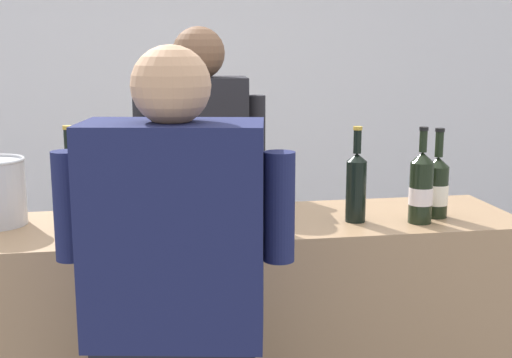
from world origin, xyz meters
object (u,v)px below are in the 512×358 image
object	(u,v)px
wine_bottle_0	(421,188)
wine_bottle_2	(188,186)
wine_bottle_1	(356,185)
wine_bottle_4	(437,187)
wine_bottle_5	(71,194)
wine_glass	(207,198)
wine_bottle_3	(254,186)
person_server	(201,228)

from	to	relation	value
wine_bottle_0	wine_bottle_2	world-z (taller)	wine_bottle_0
wine_bottle_1	wine_bottle_4	world-z (taller)	wine_bottle_1
wine_bottle_1	wine_bottle_5	bearing A→B (deg)	177.34
wine_bottle_0	wine_glass	distance (m)	0.75
wine_bottle_2	wine_bottle_4	world-z (taller)	wine_bottle_2
wine_bottle_0	wine_bottle_5	bearing A→B (deg)	175.23
wine_bottle_3	wine_bottle_0	bearing A→B (deg)	-6.80
wine_bottle_0	person_server	size ratio (longest dim) A/B	0.20
wine_bottle_0	wine_glass	xyz separation A→B (m)	(-0.75, 0.01, -0.01)
wine_bottle_2	wine_bottle_3	size ratio (longest dim) A/B	0.94
wine_bottle_0	wine_bottle_1	bearing A→B (deg)	166.00
person_server	wine_bottle_5	bearing A→B (deg)	-130.21
wine_bottle_3	wine_bottle_1	bearing A→B (deg)	-2.34
wine_bottle_0	wine_bottle_3	world-z (taller)	wine_bottle_3
wine_bottle_2	wine_bottle_3	xyz separation A→B (m)	(0.22, -0.15, 0.02)
wine_bottle_2	wine_bottle_1	bearing A→B (deg)	-15.99
wine_bottle_0	wine_bottle_5	size ratio (longest dim) A/B	0.95
wine_bottle_0	wine_bottle_3	bearing A→B (deg)	173.20
wine_bottle_3	wine_glass	world-z (taller)	wine_bottle_3
wine_bottle_1	wine_bottle_3	xyz separation A→B (m)	(-0.36, 0.01, 0.00)
wine_bottle_1	wine_bottle_5	size ratio (longest dim) A/B	0.95
wine_bottle_3	person_server	world-z (taller)	person_server
wine_bottle_3	wine_bottle_5	size ratio (longest dim) A/B	0.98
wine_bottle_1	wine_bottle_2	distance (m)	0.60
wine_glass	wine_bottle_2	bearing A→B (deg)	103.16
wine_bottle_0	person_server	world-z (taller)	person_server
wine_bottle_0	wine_bottle_4	bearing A→B (deg)	36.39
wine_glass	person_server	size ratio (longest dim) A/B	0.10
wine_bottle_3	wine_bottle_2	bearing A→B (deg)	145.15
wine_bottle_4	wine_bottle_0	bearing A→B (deg)	-143.61
wine_bottle_3	wine_bottle_5	bearing A→B (deg)	177.16
wine_bottle_3	wine_glass	xyz separation A→B (m)	(-0.17, -0.06, -0.02)
wine_bottle_0	wine_bottle_4	distance (m)	0.11
wine_bottle_0	person_server	xyz separation A→B (m)	(-0.71, 0.67, -0.29)
wine_glass	wine_bottle_5	bearing A→B (deg)	168.69
wine_bottle_0	wine_bottle_2	distance (m)	0.83
wine_bottle_5	wine_bottle_4	bearing A→B (deg)	-1.48
wine_bottle_0	wine_glass	bearing A→B (deg)	179.18
wine_glass	person_server	bearing A→B (deg)	86.74
wine_bottle_1	wine_bottle_4	bearing A→B (deg)	2.22
wine_bottle_0	wine_bottle_1	xyz separation A→B (m)	(-0.22, 0.05, 0.01)
wine_bottle_4	person_server	world-z (taller)	person_server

